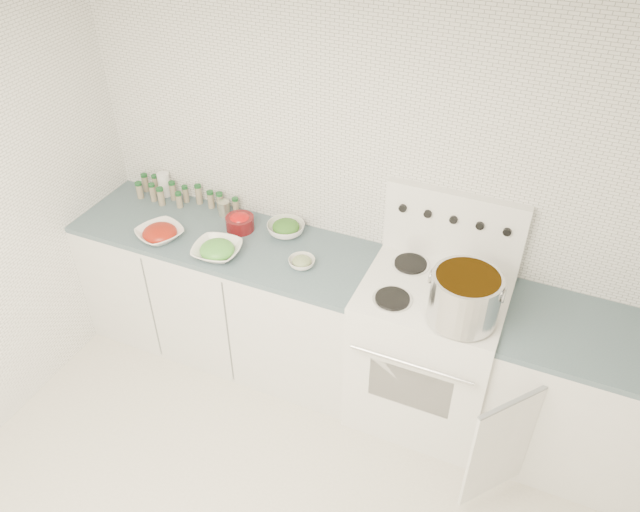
{
  "coord_description": "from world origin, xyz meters",
  "views": [
    {
      "loc": [
        0.93,
        -1.36,
        3.06
      ],
      "look_at": [
        -0.16,
        1.14,
        0.99
      ],
      "focal_mm": 35.0,
      "sensor_mm": 36.0,
      "label": 1
    }
  ],
  "objects_px": {
    "stove": "(427,347)",
    "bowl_tomato": "(160,233)",
    "bowl_snowpea": "(217,250)",
    "stock_pot": "(465,296)"
  },
  "relations": [
    {
      "from": "stove",
      "to": "bowl_tomato",
      "type": "bearing_deg",
      "value": -174.34
    },
    {
      "from": "bowl_snowpea",
      "to": "stock_pot",
      "type": "bearing_deg",
      "value": -0.3
    },
    {
      "from": "stove",
      "to": "bowl_tomato",
      "type": "height_order",
      "value": "stove"
    },
    {
      "from": "stove",
      "to": "bowl_tomato",
      "type": "distance_m",
      "value": 1.69
    },
    {
      "from": "stove",
      "to": "bowl_snowpea",
      "type": "height_order",
      "value": "stove"
    },
    {
      "from": "bowl_tomato",
      "to": "stock_pot",
      "type": "bearing_deg",
      "value": -0.54
    },
    {
      "from": "stock_pot",
      "to": "bowl_snowpea",
      "type": "relative_size",
      "value": 1.19
    },
    {
      "from": "bowl_tomato",
      "to": "bowl_snowpea",
      "type": "height_order",
      "value": "bowl_snowpea"
    },
    {
      "from": "stock_pot",
      "to": "bowl_tomato",
      "type": "bearing_deg",
      "value": 179.46
    },
    {
      "from": "stove",
      "to": "bowl_snowpea",
      "type": "bearing_deg",
      "value": -172.09
    }
  ]
}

